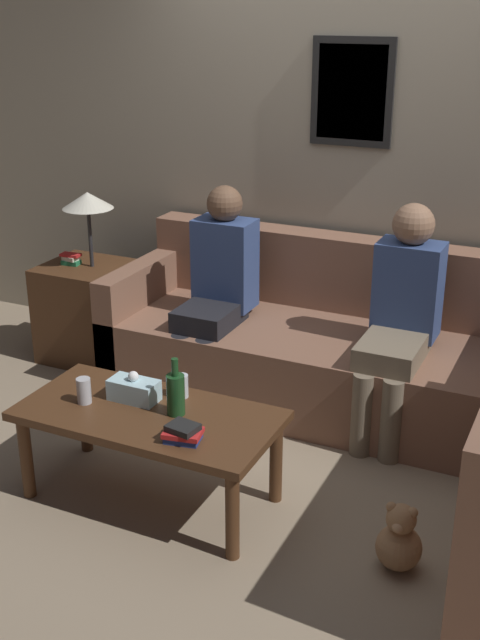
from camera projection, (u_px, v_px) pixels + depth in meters
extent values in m
plane|color=gray|center=(277.00, 438.00, 4.29)|extent=(16.00, 16.00, 0.00)
cube|color=#9E937F|center=(351.00, 162.00, 4.70)|extent=(9.00, 0.06, 2.60)
cube|color=black|center=(352.00, 92.00, 4.52)|extent=(0.48, 0.02, 0.60)
cube|color=#B7CCB2|center=(352.00, 92.00, 4.51)|extent=(0.40, 0.01, 0.52)
cube|color=brown|center=(312.00, 364.00, 4.63)|extent=(2.35, 0.95, 0.45)
cube|color=brown|center=(336.00, 272.00, 4.78)|extent=(2.35, 0.20, 0.45)
cube|color=brown|center=(147.00, 315.00, 5.03)|extent=(0.14, 0.95, 0.70)
cube|color=#4C2D19|center=(148.00, 415.00, 3.62)|extent=(1.18, 0.58, 0.04)
cylinder|color=#4C2D19|center=(26.00, 457.00, 3.72)|extent=(0.06, 0.06, 0.42)
cylinder|color=#4C2D19|center=(232.00, 515.00, 3.30)|extent=(0.06, 0.06, 0.42)
cylinder|color=#4C2D19|center=(85.00, 414.00, 4.11)|extent=(0.06, 0.06, 0.42)
cylinder|color=#4C2D19|center=(276.00, 461.00, 3.69)|extent=(0.06, 0.06, 0.42)
cube|color=#4C2D19|center=(87.00, 311.00, 5.18)|extent=(0.51, 0.51, 0.63)
cylinder|color=#262628|center=(90.00, 236.00, 4.96)|extent=(0.02, 0.02, 0.39)
cone|color=beige|center=(88.00, 200.00, 4.88)|extent=(0.31, 0.31, 0.10)
cube|color=#237547|center=(71.00, 262.00, 5.07)|extent=(0.12, 0.08, 0.03)
cube|color=beige|center=(71.00, 258.00, 5.05)|extent=(0.10, 0.08, 0.03)
cube|color=red|center=(71.00, 255.00, 5.05)|extent=(0.13, 0.08, 0.02)
cylinder|color=#19421E|center=(176.00, 395.00, 3.56)|extent=(0.08, 0.08, 0.19)
cylinder|color=#19421E|center=(175.00, 367.00, 3.51)|extent=(0.03, 0.03, 0.08)
cylinder|color=silver|center=(181.00, 386.00, 3.73)|extent=(0.06, 0.06, 0.11)
cube|color=navy|center=(183.00, 438.00, 3.37)|extent=(0.16, 0.13, 0.03)
cube|color=red|center=(183.00, 433.00, 3.36)|extent=(0.18, 0.14, 0.02)
cube|color=black|center=(183.00, 428.00, 3.35)|extent=(0.14, 0.12, 0.03)
cylinder|color=#BCBCC1|center=(84.00, 391.00, 3.67)|extent=(0.07, 0.07, 0.12)
cube|color=silver|center=(134.00, 390.00, 3.70)|extent=(0.23, 0.12, 0.10)
sphere|color=white|center=(133.00, 376.00, 3.68)|extent=(0.05, 0.05, 0.05)
cube|color=black|center=(210.00, 317.00, 4.57)|extent=(0.31, 0.41, 0.14)
cylinder|color=black|center=(182.00, 372.00, 4.53)|extent=(0.11, 0.11, 0.45)
cylinder|color=black|center=(206.00, 377.00, 4.47)|extent=(0.11, 0.11, 0.45)
cube|color=#33477A|center=(225.00, 263.00, 4.65)|extent=(0.34, 0.22, 0.52)
sphere|color=brown|center=(225.00, 204.00, 4.52)|extent=(0.21, 0.21, 0.21)
cube|color=#756651|center=(393.00, 350.00, 4.14)|extent=(0.31, 0.48, 0.14)
cylinder|color=#756651|center=(362.00, 415.00, 4.07)|extent=(0.11, 0.11, 0.45)
cylinder|color=#756651|center=(391.00, 421.00, 4.01)|extent=(0.11, 0.11, 0.45)
cube|color=#33477A|center=(408.00, 290.00, 4.24)|extent=(0.34, 0.22, 0.51)
sphere|color=#8C664C|center=(414.00, 224.00, 4.11)|extent=(0.22, 0.22, 0.22)
sphere|color=#A87A51|center=(399.00, 547.00, 3.28)|extent=(0.19, 0.19, 0.19)
sphere|color=#A87A51|center=(401.00, 519.00, 3.23)|extent=(0.12, 0.12, 0.12)
sphere|color=#A87A51|center=(391.00, 507.00, 3.23)|extent=(0.04, 0.04, 0.04)
sphere|color=#A87A51|center=(413.00, 513.00, 3.20)|extent=(0.04, 0.04, 0.04)
sphere|color=tan|center=(398.00, 527.00, 3.19)|extent=(0.05, 0.05, 0.05)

